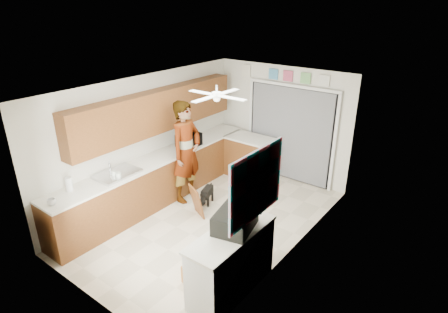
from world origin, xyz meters
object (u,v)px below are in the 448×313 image
Objects in this scene: cup at (52,202)px; cardboard_box at (200,276)px; microwave at (189,140)px; suitcase at (235,220)px; navy_crate at (213,271)px; dog at (207,195)px; paper_towel_roll at (69,184)px; man at (186,152)px.

cardboard_box is at bearing 21.75° from cup.
microwave is 3.04m from cup.
suitcase is 1.49× the size of navy_crate.
paper_towel_roll is at bearing -131.86° from dog.
microwave is 0.79× the size of suitcase.
suitcase is at bearing -126.04° from man.
man is at bearing 133.15° from suitcase.
suitcase is 2.50m from dog.
cup is 0.21× the size of suitcase.
dog is at bearing 127.03° from cardboard_box.
microwave is 0.24× the size of man.
cardboard_box is 2.69m from man.
microwave is 3.16m from suitcase.
suitcase is (2.54, -1.88, -0.00)m from microwave.
cardboard_box is 1.08× the size of navy_crate.
suitcase is (2.55, 1.16, 0.08)m from cup.
cardboard_box is (2.15, -2.18, -0.94)m from microwave.
paper_towel_roll is (-0.20, -2.62, -0.02)m from microwave.
paper_towel_roll is (-0.20, 0.42, 0.07)m from cup.
navy_crate is 0.20× the size of man.
suitcase is 1.25× the size of dog.
man reaches higher than cardboard_box.
cup is 2.91m from dog.
man is 4.17× the size of dog.
man is at bearing 76.65° from paper_towel_roll.
cup is 2.47m from cardboard_box.
cardboard_box is at bearing -130.71° from microwave.
man is at bearing 82.89° from cup.
dog is at bearing 131.82° from navy_crate.
cardboard_box is (2.35, 0.44, -0.92)m from paper_towel_roll.
cardboard_box reaches higher than navy_crate.
paper_towel_roll is 0.38× the size of suitcase.
microwave is 0.54m from man.
microwave reaches higher than suitcase.
microwave is at bearing 134.62° from cardboard_box.
suitcase is at bearing -59.44° from dog.
man reaches higher than dog.
cardboard_box is 0.22m from navy_crate.
suitcase is at bearing 16.24° from navy_crate.
paper_towel_roll is 0.12× the size of man.
cardboard_box is at bearing 10.66° from paper_towel_roll.
suitcase is at bearing 24.55° from cup.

